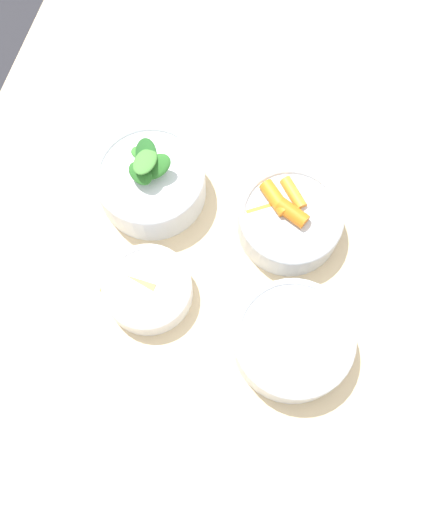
{
  "coord_description": "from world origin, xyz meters",
  "views": [
    {
      "loc": [
        0.38,
        0.04,
        1.59
      ],
      "look_at": [
        0.1,
        -0.04,
        0.77
      ],
      "focal_mm": 40.0,
      "sensor_mm": 36.0,
      "label": 1
    }
  ],
  "objects_px": {
    "bowl_greens": "(151,181)",
    "bowl_beans_hotdog": "(293,341)",
    "bowl_carrots": "(289,220)",
    "bowl_cookies": "(147,289)"
  },
  "relations": [
    {
      "from": "bowl_greens",
      "to": "bowl_beans_hotdog",
      "type": "bearing_deg",
      "value": 55.56
    },
    {
      "from": "bowl_carrots",
      "to": "bowl_cookies",
      "type": "xyz_separation_m",
      "value": [
        0.16,
        -0.18,
        -0.01
      ]
    },
    {
      "from": "bowl_beans_hotdog",
      "to": "bowl_cookies",
      "type": "height_order",
      "value": "bowl_beans_hotdog"
    },
    {
      "from": "bowl_carrots",
      "to": "bowl_greens",
      "type": "xyz_separation_m",
      "value": [
        -0.01,
        -0.23,
        0.01
      ]
    },
    {
      "from": "bowl_cookies",
      "to": "bowl_beans_hotdog",
      "type": "bearing_deg",
      "value": 85.07
    },
    {
      "from": "bowl_beans_hotdog",
      "to": "bowl_cookies",
      "type": "xyz_separation_m",
      "value": [
        -0.02,
        -0.23,
        -0.0
      ]
    },
    {
      "from": "bowl_greens",
      "to": "bowl_cookies",
      "type": "height_order",
      "value": "bowl_greens"
    },
    {
      "from": "bowl_greens",
      "to": "bowl_cookies",
      "type": "relative_size",
      "value": 1.28
    },
    {
      "from": "bowl_greens",
      "to": "bowl_beans_hotdog",
      "type": "distance_m",
      "value": 0.33
    },
    {
      "from": "bowl_carrots",
      "to": "bowl_beans_hotdog",
      "type": "height_order",
      "value": "bowl_carrots"
    }
  ]
}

